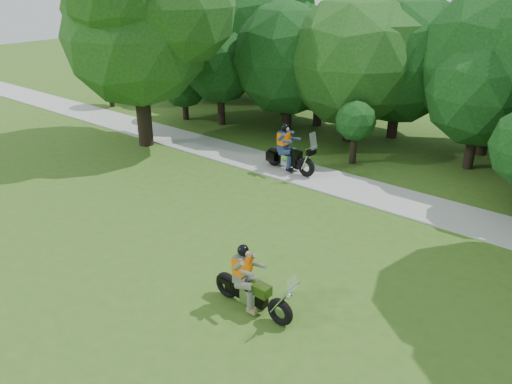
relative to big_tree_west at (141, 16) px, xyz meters
The scene contains 6 objects.
ground 13.82m from the big_tree_west, 33.03° to the right, with size 100.00×100.00×0.00m, color #365F1B.
walkway 12.05m from the big_tree_west, ahead, with size 60.00×2.20×0.06m, color #A8A8A2.
tree_line 14.43m from the big_tree_west, 32.56° to the left, with size 39.31×12.40×7.86m.
big_tree_west is the anchor object (origin of this frame).
chopper_motorcycle 14.59m from the big_tree_west, 30.52° to the right, with size 2.38×0.63×1.70m.
touring_motorcycle 8.82m from the big_tree_west, ahead, with size 2.53×0.87×1.93m.
Camera 1 is at (7.63, -7.77, 7.57)m, focal length 35.00 mm.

